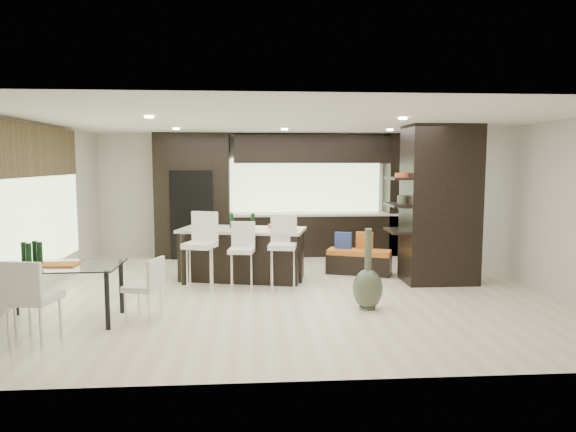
{
  "coord_description": "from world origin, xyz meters",
  "views": [
    {
      "loc": [
        -0.63,
        -8.16,
        2.07
      ],
      "look_at": [
        0.0,
        0.6,
        1.15
      ],
      "focal_mm": 32.0,
      "sensor_mm": 36.0,
      "label": 1
    }
  ],
  "objects": [
    {
      "name": "stool_mid",
      "position": [
        -0.79,
        0.09,
        0.44
      ],
      "size": [
        0.45,
        0.45,
        0.89
      ],
      "primitive_type": "cube",
      "rotation": [
        0.0,
        0.0,
        -0.15
      ],
      "color": "white",
      "rests_on": "ground"
    },
    {
      "name": "left_wall",
      "position": [
        -4.0,
        0.0,
        1.35
      ],
      "size": [
        0.02,
        7.0,
        2.7
      ],
      "primitive_type": "cube",
      "color": "beige",
      "rests_on": "ground"
    },
    {
      "name": "back_wall",
      "position": [
        0.0,
        3.5,
        1.35
      ],
      "size": [
        8.0,
        0.02,
        2.7
      ],
      "primitive_type": "cube",
      "color": "beige",
      "rests_on": "ground"
    },
    {
      "name": "kitchen_island",
      "position": [
        -0.79,
        0.86,
        0.45
      ],
      "size": [
        2.33,
        1.42,
        0.9
      ],
      "primitive_type": "cube",
      "rotation": [
        0.0,
        0.0,
        -0.24
      ],
      "color": "black",
      "rests_on": "ground"
    },
    {
      "name": "window_left",
      "position": [
        -3.96,
        0.2,
        1.35
      ],
      "size": [
        0.04,
        3.2,
        1.9
      ],
      "primitive_type": "cube",
      "color": "#B2D199",
      "rests_on": "left_wall"
    },
    {
      "name": "chair_end",
      "position": [
        -2.05,
        -1.47,
        0.39
      ],
      "size": [
        0.52,
        0.52,
        0.77
      ],
      "primitive_type": "cube",
      "rotation": [
        0.0,
        0.0,
        1.26
      ],
      "color": "white",
      "rests_on": "ground"
    },
    {
      "name": "stool_left",
      "position": [
        -1.46,
        0.06,
        0.51
      ],
      "size": [
        0.58,
        0.58,
        1.03
      ],
      "primitive_type": "cube",
      "rotation": [
        0.0,
        0.0,
        -0.34
      ],
      "color": "white",
      "rests_on": "ground"
    },
    {
      "name": "stool_right",
      "position": [
        -0.13,
        0.07,
        0.49
      ],
      "size": [
        0.5,
        0.5,
        0.98
      ],
      "primitive_type": "cube",
      "rotation": [
        0.0,
        0.0,
        -0.17
      ],
      "color": "white",
      "rests_on": "ground"
    },
    {
      "name": "window_back",
      "position": [
        0.6,
        3.46,
        1.55
      ],
      "size": [
        3.4,
        0.04,
        1.2
      ],
      "primitive_type": "cube",
      "color": "#B2D199",
      "rests_on": "back_wall"
    },
    {
      "name": "floor_vase",
      "position": [
        1.01,
        -1.15,
        0.57
      ],
      "size": [
        0.44,
        0.44,
        1.15
      ],
      "primitive_type": null,
      "rotation": [
        0.0,
        0.0,
        0.04
      ],
      "color": "#434E38",
      "rests_on": "ground"
    },
    {
      "name": "refrigerator",
      "position": [
        -1.9,
        3.12,
        0.95
      ],
      "size": [
        0.9,
        0.68,
        1.9
      ],
      "primitive_type": "cube",
      "color": "black",
      "rests_on": "ground"
    },
    {
      "name": "partition_column",
      "position": [
        2.6,
        0.4,
        1.35
      ],
      "size": [
        1.2,
        0.8,
        2.7
      ],
      "primitive_type": "cube",
      "color": "black",
      "rests_on": "ground"
    },
    {
      "name": "back_cabinetry",
      "position": [
        0.5,
        3.17,
        1.35
      ],
      "size": [
        6.8,
        0.68,
        2.7
      ],
      "primitive_type": "cube",
      "color": "black",
      "rests_on": "ground"
    },
    {
      "name": "ground",
      "position": [
        0.0,
        0.0,
        0.0
      ],
      "size": [
        8.0,
        8.0,
        0.0
      ],
      "primitive_type": "plane",
      "color": "beige",
      "rests_on": "ground"
    },
    {
      "name": "right_wall",
      "position": [
        4.0,
        0.0,
        1.35
      ],
      "size": [
        0.02,
        7.0,
        2.7
      ],
      "primitive_type": "cube",
      "color": "beige",
      "rests_on": "ground"
    },
    {
      "name": "bench",
      "position": [
        1.36,
        1.13,
        0.23
      ],
      "size": [
        1.26,
        0.85,
        0.45
      ],
      "primitive_type": "cube",
      "rotation": [
        0.0,
        0.0,
        -0.37
      ],
      "color": "black",
      "rests_on": "ground"
    },
    {
      "name": "ceiling_spots",
      "position": [
        0.0,
        0.25,
        2.68
      ],
      "size": [
        4.0,
        3.0,
        0.02
      ],
      "primitive_type": "cube",
      "color": "white",
      "rests_on": "ceiling"
    },
    {
      "name": "ceiling",
      "position": [
        0.0,
        0.0,
        2.7
      ],
      "size": [
        8.0,
        7.0,
        0.02
      ],
      "primitive_type": "cube",
      "color": "white",
      "rests_on": "ground"
    },
    {
      "name": "stone_accent",
      "position": [
        -3.93,
        0.2,
        2.25
      ],
      "size": [
        0.08,
        3.0,
        0.8
      ],
      "primitive_type": "cube",
      "color": "brown",
      "rests_on": "left_wall"
    },
    {
      "name": "chair_near",
      "position": [
        -3.12,
        -2.23,
        0.46
      ],
      "size": [
        0.58,
        0.58,
        0.91
      ],
      "primitive_type": "cube",
      "rotation": [
        0.0,
        0.0,
        -0.19
      ],
      "color": "white",
      "rests_on": "ground"
    },
    {
      "name": "dining_table",
      "position": [
        -3.12,
        -1.47,
        0.38
      ],
      "size": [
        1.57,
        0.89,
        0.75
      ],
      "primitive_type": "cube",
      "rotation": [
        0.0,
        0.0,
        0.01
      ],
      "color": "white",
      "rests_on": "ground"
    }
  ]
}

